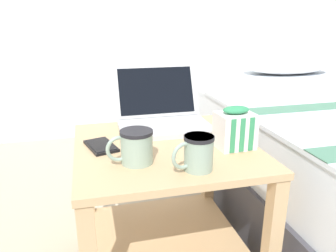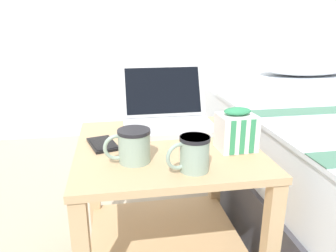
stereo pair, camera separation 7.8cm
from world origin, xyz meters
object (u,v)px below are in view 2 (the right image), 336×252
at_px(mug_front_left, 133,144).
at_px(cell_phone, 103,144).
at_px(snack_bag, 236,130).
at_px(laptop, 167,114).
at_px(mug_front_right, 193,152).

bearing_deg(mug_front_left, cell_phone, 122.16).
bearing_deg(snack_bag, laptop, 122.32).
height_order(laptop, cell_phone, laptop).
relative_size(laptop, mug_front_left, 2.48).
bearing_deg(mug_front_left, snack_bag, 7.64).
bearing_deg(mug_front_right, snack_bag, 37.35).
bearing_deg(cell_phone, snack_bag, -13.74).
xyz_separation_m(laptop, cell_phone, (-0.25, -0.18, -0.04)).
distance_m(laptop, cell_phone, 0.31).
xyz_separation_m(snack_bag, cell_phone, (-0.42, 0.10, -0.06)).
relative_size(mug_front_right, cell_phone, 0.81).
xyz_separation_m(mug_front_left, cell_phone, (-0.09, 0.15, -0.05)).
bearing_deg(snack_bag, mug_front_left, -172.36).
xyz_separation_m(laptop, snack_bag, (0.18, -0.28, 0.02)).
relative_size(snack_bag, cell_phone, 0.90).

